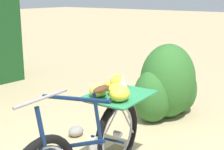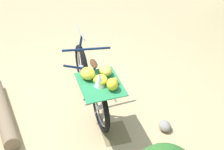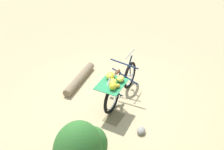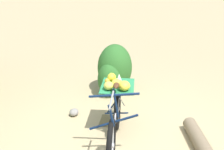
# 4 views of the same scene
# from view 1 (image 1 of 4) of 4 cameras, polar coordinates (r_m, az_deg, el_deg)

# --- Properties ---
(bicycle) EXTENTS (1.79, 0.71, 1.03)m
(bicycle) POSITION_cam_1_polar(r_m,az_deg,el_deg) (3.04, -3.08, -10.36)
(bicycle) COLOR black
(bicycle) RESTS_ON ground_plane
(shrub_cluster) EXTENTS (1.12, 0.77, 1.07)m
(shrub_cluster) POSITION_cam_1_polar(r_m,az_deg,el_deg) (4.76, 9.53, -1.82)
(shrub_cluster) COLOR #2D6628
(shrub_cluster) RESTS_ON ground_plane
(path_stone) EXTENTS (0.20, 0.17, 0.13)m
(path_stone) POSITION_cam_1_polar(r_m,az_deg,el_deg) (4.22, -6.29, -9.70)
(path_stone) COLOR gray
(path_stone) RESTS_ON ground_plane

